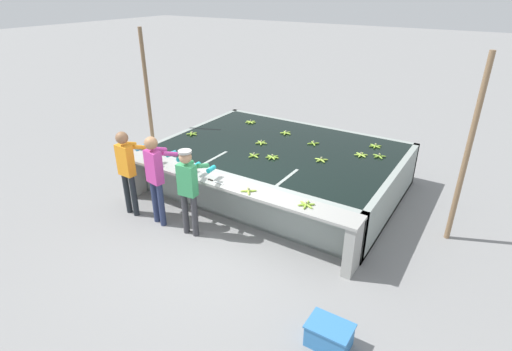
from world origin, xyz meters
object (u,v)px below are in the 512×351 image
at_px(banana_bunch_floating_3, 379,156).
at_px(worker_1, 156,172).
at_px(crate, 329,335).
at_px(banana_bunch_floating_5, 286,133).
at_px(banana_bunch_floating_8, 313,143).
at_px(banana_bunch_floating_1, 254,156).
at_px(support_post_right, 467,154).
at_px(worker_0, 128,166).
at_px(banana_bunch_floating_6, 375,146).
at_px(banana_bunch_floating_10, 321,160).
at_px(banana_bunch_ledge_1, 248,191).
at_px(support_post_left, 148,98).
at_px(banana_bunch_ledge_2, 191,169).
at_px(knife_0, 213,181).
at_px(banana_bunch_floating_0, 261,143).
at_px(banana_bunch_floating_7, 251,122).
at_px(banana_bunch_floating_9, 361,155).
at_px(banana_bunch_floating_2, 192,134).
at_px(banana_bunch_ledge_0, 306,205).
at_px(banana_bunch_floating_4, 272,157).
at_px(worker_2, 189,185).

bearing_deg(banana_bunch_floating_3, worker_1, -134.79).
relative_size(banana_bunch_floating_3, crate, 0.50).
height_order(banana_bunch_floating_5, banana_bunch_floating_8, same).
bearing_deg(banana_bunch_floating_1, support_post_right, 8.73).
relative_size(worker_0, banana_bunch_floating_6, 5.95).
height_order(banana_bunch_floating_10, crate, banana_bunch_floating_10).
relative_size(banana_bunch_ledge_1, support_post_left, 0.08).
bearing_deg(banana_bunch_ledge_2, knife_0, -13.86).
relative_size(banana_bunch_floating_0, banana_bunch_floating_7, 0.99).
height_order(worker_0, knife_0, worker_0).
distance_m(banana_bunch_ledge_1, crate, 2.64).
relative_size(worker_0, banana_bunch_floating_9, 6.00).
bearing_deg(banana_bunch_floating_9, banana_bunch_floating_2, -166.83).
bearing_deg(banana_bunch_floating_3, banana_bunch_floating_9, -158.26).
xyz_separation_m(worker_0, banana_bunch_floating_0, (1.38, 2.48, -0.07)).
relative_size(banana_bunch_floating_9, banana_bunch_ledge_0, 0.99).
distance_m(banana_bunch_floating_5, banana_bunch_ledge_1, 2.98).
xyz_separation_m(banana_bunch_floating_2, banana_bunch_floating_7, (0.66, 1.45, -0.00)).
relative_size(worker_1, support_post_right, 0.54).
height_order(banana_bunch_floating_1, banana_bunch_ledge_0, banana_bunch_ledge_0).
height_order(banana_bunch_floating_0, banana_bunch_floating_1, same).
relative_size(banana_bunch_floating_4, banana_bunch_floating_10, 1.01).
xyz_separation_m(worker_0, support_post_right, (5.31, 2.36, 0.59)).
relative_size(banana_bunch_floating_7, banana_bunch_floating_10, 1.01).
bearing_deg(banana_bunch_floating_9, banana_bunch_floating_3, 21.74).
bearing_deg(banana_bunch_floating_2, banana_bunch_floating_6, 21.54).
bearing_deg(banana_bunch_floating_6, crate, -78.28).
distance_m(banana_bunch_floating_3, knife_0, 3.40).
height_order(banana_bunch_floating_10, banana_bunch_ledge_1, banana_bunch_ledge_1).
bearing_deg(banana_bunch_floating_5, banana_bunch_floating_4, -71.94).
distance_m(worker_2, banana_bunch_floating_7, 3.64).
xyz_separation_m(banana_bunch_floating_3, banana_bunch_floating_7, (-3.37, 0.45, -0.00)).
xyz_separation_m(worker_0, banana_bunch_floating_7, (0.40, 3.57, -0.07)).
bearing_deg(banana_bunch_ledge_2, crate, -24.03).
bearing_deg(banana_bunch_floating_2, banana_bunch_floating_8, 19.68).
height_order(banana_bunch_floating_6, banana_bunch_floating_8, same).
distance_m(crate, support_post_left, 6.86).
xyz_separation_m(banana_bunch_floating_4, banana_bunch_floating_7, (-1.59, 1.64, 0.00)).
bearing_deg(crate, banana_bunch_floating_2, 147.23).
relative_size(banana_bunch_floating_3, support_post_right, 0.09).
height_order(banana_bunch_floating_0, banana_bunch_floating_3, same).
height_order(banana_bunch_floating_2, knife_0, banana_bunch_floating_2).
xyz_separation_m(banana_bunch_ledge_0, support_post_right, (1.93, 1.79, 0.66)).
bearing_deg(support_post_right, banana_bunch_ledge_0, -137.11).
bearing_deg(banana_bunch_floating_9, banana_bunch_ledge_2, -136.04).
xyz_separation_m(banana_bunch_floating_8, support_post_right, (2.97, -0.69, 0.66)).
bearing_deg(banana_bunch_floating_2, banana_bunch_floating_5, 33.90).
xyz_separation_m(banana_bunch_floating_0, banana_bunch_floating_4, (0.60, -0.56, -0.00)).
bearing_deg(banana_bunch_floating_6, banana_bunch_floating_4, -132.47).
height_order(worker_2, banana_bunch_floating_7, worker_2).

